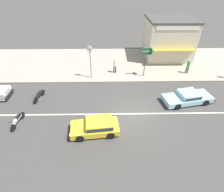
# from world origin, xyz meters

# --- Properties ---
(ground_plane) EXTENTS (160.00, 160.00, 0.00)m
(ground_plane) POSITION_xyz_m (0.00, 0.00, 0.00)
(ground_plane) COLOR #423F3D
(lane_centre_stripe) EXTENTS (50.40, 0.14, 0.01)m
(lane_centre_stripe) POSITION_xyz_m (0.00, 0.00, 0.00)
(lane_centre_stripe) COLOR silver
(lane_centre_stripe) RESTS_ON ground
(kerb_strip) EXTENTS (68.00, 10.00, 0.15)m
(kerb_strip) POSITION_xyz_m (0.00, 10.21, 0.07)
(kerb_strip) COLOR #9E9384
(kerb_strip) RESTS_ON ground
(sedan_pale_blue_0) EXTENTS (4.87, 2.60, 1.06)m
(sedan_pale_blue_0) POSITION_xyz_m (5.33, 1.64, 0.54)
(sedan_pale_blue_0) COLOR #93C6D6
(sedan_pale_blue_0) RESTS_ON ground
(hatchback_yellow_2) EXTENTS (3.86, 2.10, 1.10)m
(hatchback_yellow_2) POSITION_xyz_m (-2.97, -2.01, 0.59)
(hatchback_yellow_2) COLOR yellow
(hatchback_yellow_2) RESTS_ON ground
(motorcycle_0) EXTENTS (0.56, 1.94, 0.80)m
(motorcycle_0) POSITION_xyz_m (-9.34, -1.08, 0.42)
(motorcycle_0) COLOR black
(motorcycle_0) RESTS_ON ground
(motorcycle_1) EXTENTS (0.64, 1.91, 0.80)m
(motorcycle_1) POSITION_xyz_m (-8.73, 2.33, 0.42)
(motorcycle_1) COLOR black
(motorcycle_1) RESTS_ON ground
(street_clock) EXTENTS (0.57, 0.22, 3.68)m
(street_clock) POSITION_xyz_m (-4.00, 6.17, 2.80)
(street_clock) COLOR #9E9EA3
(street_clock) RESTS_ON kerb_strip
(arrow_signboard) EXTENTS (1.35, 0.78, 3.38)m
(arrow_signboard) POSITION_xyz_m (2.51, 6.43, 2.98)
(arrow_signboard) COLOR #4C4C51
(arrow_signboard) RESTS_ON kerb_strip
(pedestrian_near_clock) EXTENTS (0.34, 0.34, 1.68)m
(pedestrian_near_clock) POSITION_xyz_m (7.23, 7.06, 1.13)
(pedestrian_near_clock) COLOR #333338
(pedestrian_near_clock) RESTS_ON kerb_strip
(pedestrian_mid_kerb) EXTENTS (0.34, 0.34, 1.69)m
(pedestrian_mid_kerb) POSITION_xyz_m (-1.31, 7.34, 1.14)
(pedestrian_mid_kerb) COLOR #232838
(pedestrian_mid_kerb) RESTS_ON kerb_strip
(shopfront_corner_warung) EXTENTS (5.97, 6.37, 5.12)m
(shopfront_corner_warung) POSITION_xyz_m (6.00, 12.18, 2.71)
(shopfront_corner_warung) COLOR beige
(shopfront_corner_warung) RESTS_ON kerb_strip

